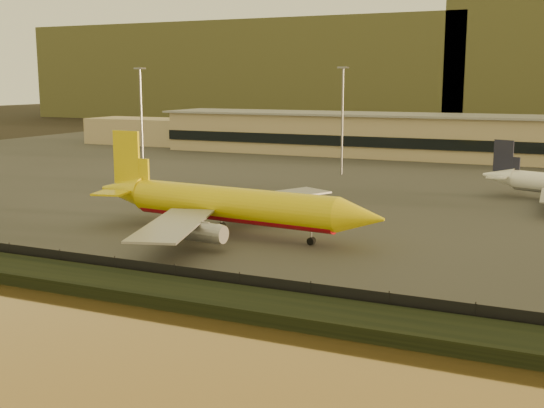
{
  "coord_description": "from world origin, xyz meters",
  "views": [
    {
      "loc": [
        41.44,
        -74.4,
        22.29
      ],
      "look_at": [
        2.45,
        12.0,
        5.14
      ],
      "focal_mm": 45.0,
      "sensor_mm": 36.0,
      "label": 1
    }
  ],
  "objects": [
    {
      "name": "distant_hills",
      "position": [
        -20.74,
        340.0,
        31.39
      ],
      "size": [
        470.0,
        160.0,
        70.0
      ],
      "color": "brown",
      "rests_on": "ground"
    },
    {
      "name": "ground",
      "position": [
        0.0,
        0.0,
        0.0
      ],
      "size": [
        900.0,
        900.0,
        0.0
      ],
      "primitive_type": "plane",
      "color": "black",
      "rests_on": "ground"
    },
    {
      "name": "apron_light_masts",
      "position": [
        15.0,
        75.0,
        15.7
      ],
      "size": [
        152.2,
        12.2,
        25.4
      ],
      "color": "slate",
      "rests_on": "tarmac"
    },
    {
      "name": "terminal_building",
      "position": [
        -14.52,
        125.55,
        6.25
      ],
      "size": [
        202.0,
        25.0,
        12.6
      ],
      "color": "tan",
      "rests_on": "tarmac"
    },
    {
      "name": "gse_vehicle_white",
      "position": [
        -26.46,
        38.17,
        1.23
      ],
      "size": [
        4.99,
        3.48,
        2.05
      ],
      "primitive_type": "cube",
      "rotation": [
        0.0,
        0.0,
        0.34
      ],
      "color": "white",
      "rests_on": "tarmac"
    },
    {
      "name": "tarmac",
      "position": [
        0.0,
        95.0,
        0.1
      ],
      "size": [
        320.0,
        220.0,
        0.2
      ],
      "primitive_type": "cube",
      "color": "#2D2D2D",
      "rests_on": "ground"
    },
    {
      "name": "perimeter_fence",
      "position": [
        0.0,
        -13.0,
        1.3
      ],
      "size": [
        300.0,
        0.05,
        2.2
      ],
      "primitive_type": "cube",
      "color": "black",
      "rests_on": "tarmac"
    },
    {
      "name": "dhl_cargo_jet",
      "position": [
        -4.52,
        11.8,
        4.51
      ],
      "size": [
        48.35,
        47.15,
        14.43
      ],
      "rotation": [
        0.0,
        0.0,
        -0.09
      ],
      "color": "#DBC20B",
      "rests_on": "tarmac"
    },
    {
      "name": "embankment",
      "position": [
        0.0,
        -17.0,
        0.7
      ],
      "size": [
        320.0,
        7.0,
        1.4
      ],
      "primitive_type": "cube",
      "color": "black",
      "rests_on": "ground"
    },
    {
      "name": "gse_vehicle_yellow",
      "position": [
        2.98,
        31.23,
        1.19
      ],
      "size": [
        4.8,
        3.16,
        1.99
      ],
      "primitive_type": "cube",
      "rotation": [
        0.0,
        0.0,
        -0.29
      ],
      "color": "#DBC20B",
      "rests_on": "tarmac"
    }
  ]
}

